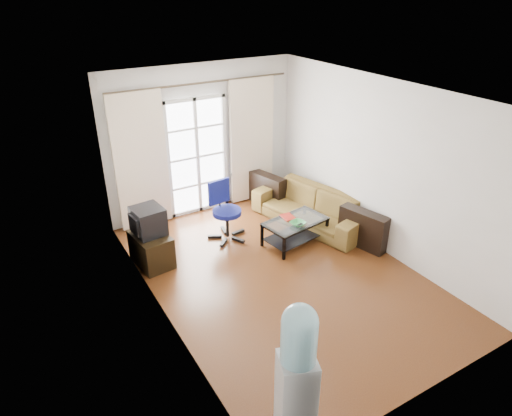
{
  "coord_description": "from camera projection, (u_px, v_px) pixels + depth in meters",
  "views": [
    {
      "loc": [
        -3.19,
        -4.67,
        3.95
      ],
      "look_at": [
        -0.22,
        0.35,
        1.01
      ],
      "focal_mm": 32.0,
      "sensor_mm": 36.0,
      "label": 1
    }
  ],
  "objects": [
    {
      "name": "curtain_left",
      "position": [
        141.0,
        162.0,
        7.64
      ],
      "size": [
        0.9,
        0.07,
        2.35
      ],
      "primitive_type": "cube",
      "color": "beige",
      "rests_on": "curtain_rod"
    },
    {
      "name": "curtain_rod",
      "position": [
        202.0,
        83.0,
        7.66
      ],
      "size": [
        3.3,
        0.04,
        0.04
      ],
      "primitive_type": "cylinder",
      "rotation": [
        0.0,
        1.57,
        0.0
      ],
      "color": "#4C3F2D",
      "rests_on": "wall_back"
    },
    {
      "name": "ceiling",
      "position": [
        286.0,
        92.0,
        5.6
      ],
      "size": [
        5.2,
        5.2,
        0.0
      ],
      "primitive_type": "plane",
      "rotation": [
        3.14,
        0.0,
        0.0
      ],
      "color": "white",
      "rests_on": "wall_back"
    },
    {
      "name": "tv_stand",
      "position": [
        152.0,
        249.0,
        6.96
      ],
      "size": [
        0.54,
        0.74,
        0.51
      ],
      "primitive_type": "cube",
      "rotation": [
        0.0,
        0.0,
        0.12
      ],
      "color": "black",
      "rests_on": "floor"
    },
    {
      "name": "task_chair",
      "position": [
        226.0,
        222.0,
        7.66
      ],
      "size": [
        0.76,
        0.76,
        1.0
      ],
      "rotation": [
        0.0,
        0.0,
        0.14
      ],
      "color": "black",
      "rests_on": "floor"
    },
    {
      "name": "wall_right",
      "position": [
        380.0,
        167.0,
        7.03
      ],
      "size": [
        0.02,
        5.2,
        2.7
      ],
      "primitive_type": "cube",
      "color": "silver",
      "rests_on": "floor"
    },
    {
      "name": "remote",
      "position": [
        301.0,
        225.0,
        7.29
      ],
      "size": [
        0.18,
        0.09,
        0.02
      ],
      "primitive_type": "cube",
      "rotation": [
        0.0,
        0.0,
        0.26
      ],
      "color": "black",
      "rests_on": "coffee_table"
    },
    {
      "name": "coffee_table",
      "position": [
        295.0,
        228.0,
        7.5
      ],
      "size": [
        1.11,
        0.74,
        0.42
      ],
      "rotation": [
        0.0,
        0.0,
        0.15
      ],
      "color": "silver",
      "rests_on": "floor"
    },
    {
      "name": "water_cooler",
      "position": [
        297.0,
        375.0,
        4.0
      ],
      "size": [
        0.42,
        0.42,
        1.6
      ],
      "rotation": [
        0.0,
        0.0,
        -0.35
      ],
      "color": "silver",
      "rests_on": "floor"
    },
    {
      "name": "bowl",
      "position": [
        298.0,
        224.0,
        7.28
      ],
      "size": [
        0.35,
        0.35,
        0.06
      ],
      "primitive_type": "imported",
      "rotation": [
        0.0,
        0.0,
        0.26
      ],
      "color": "#2E7E49",
      "rests_on": "coffee_table"
    },
    {
      "name": "wall_back",
      "position": [
        203.0,
        140.0,
        8.21
      ],
      "size": [
        3.6,
        0.02,
        2.7
      ],
      "primitive_type": "cube",
      "color": "silver",
      "rests_on": "floor"
    },
    {
      "name": "curtain_right",
      "position": [
        252.0,
        141.0,
        8.61
      ],
      "size": [
        0.9,
        0.07,
        2.35
      ],
      "primitive_type": "cube",
      "color": "beige",
      "rests_on": "curtain_rod"
    },
    {
      "name": "french_door",
      "position": [
        197.0,
        157.0,
        8.22
      ],
      "size": [
        1.16,
        0.06,
        2.15
      ],
      "color": "white",
      "rests_on": "wall_back"
    },
    {
      "name": "wall_left",
      "position": [
        156.0,
        224.0,
        5.39
      ],
      "size": [
        0.02,
        5.2,
        2.7
      ],
      "primitive_type": "cube",
      "color": "silver",
      "rests_on": "floor"
    },
    {
      "name": "radiator",
      "position": [
        245.0,
        185.0,
        8.95
      ],
      "size": [
        0.64,
        0.12,
        0.64
      ],
      "primitive_type": "cube",
      "color": "#9A9A9D",
      "rests_on": "floor"
    },
    {
      "name": "sofa",
      "position": [
        311.0,
        207.0,
        8.09
      ],
      "size": [
        2.56,
        1.88,
        0.63
      ],
      "primitive_type": "imported",
      "rotation": [
        0.0,
        0.0,
        -1.32
      ],
      "color": "brown",
      "rests_on": "floor"
    },
    {
      "name": "crt_tv",
      "position": [
        147.0,
        221.0,
        6.79
      ],
      "size": [
        0.5,
        0.5,
        0.42
      ],
      "rotation": [
        0.0,
        0.0,
        0.11
      ],
      "color": "black",
      "rests_on": "tv_stand"
    },
    {
      "name": "book",
      "position": [
        283.0,
        218.0,
        7.48
      ],
      "size": [
        0.23,
        0.28,
        0.02
      ],
      "primitive_type": "imported",
      "rotation": [
        0.0,
        0.0,
        -0.08
      ],
      "color": "#A52214",
      "rests_on": "coffee_table"
    },
    {
      "name": "wall_front",
      "position": [
        439.0,
        293.0,
        4.21
      ],
      "size": [
        3.6,
        0.02,
        2.7
      ],
      "primitive_type": "cube",
      "color": "silver",
      "rests_on": "floor"
    },
    {
      "name": "floor",
      "position": [
        280.0,
        274.0,
        6.82
      ],
      "size": [
        5.2,
        5.2,
        0.0
      ],
      "primitive_type": "plane",
      "color": "brown",
      "rests_on": "ground"
    }
  ]
}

